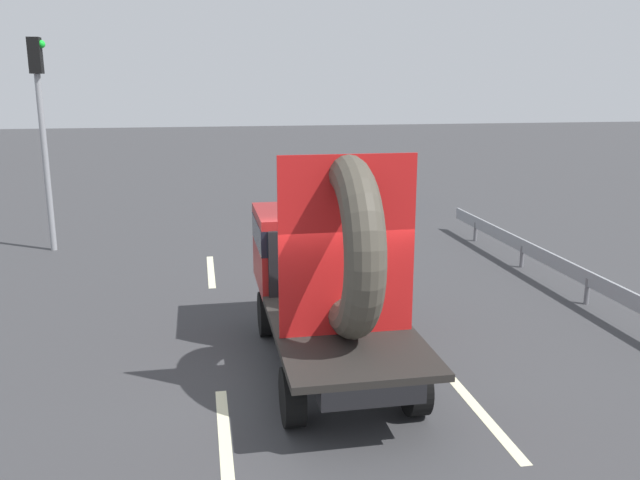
# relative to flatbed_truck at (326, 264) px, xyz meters

# --- Properties ---
(ground_plane) EXTENTS (120.00, 120.00, 0.00)m
(ground_plane) POSITION_rel_flatbed_truck_xyz_m (-0.22, -0.75, -1.62)
(ground_plane) COLOR #38383A
(flatbed_truck) EXTENTS (2.02, 5.20, 3.55)m
(flatbed_truck) POSITION_rel_flatbed_truck_xyz_m (0.00, 0.00, 0.00)
(flatbed_truck) COLOR black
(flatbed_truck) RESTS_ON ground_plane
(distant_sedan) EXTENTS (1.76, 4.11, 1.34)m
(distant_sedan) POSITION_rel_flatbed_truck_xyz_m (3.53, 13.58, -0.90)
(distant_sedan) COLOR black
(distant_sedan) RESTS_ON ground_plane
(traffic_light) EXTENTS (0.42, 0.36, 5.58)m
(traffic_light) POSITION_rel_flatbed_truck_xyz_m (-5.93, 8.42, 2.03)
(traffic_light) COLOR gray
(traffic_light) RESTS_ON ground_plane
(guardrail) EXTENTS (0.10, 11.28, 0.71)m
(guardrail) POSITION_rel_flatbed_truck_xyz_m (5.82, 3.08, -1.10)
(guardrail) COLOR gray
(guardrail) RESTS_ON ground_plane
(lane_dash_left_near) EXTENTS (0.16, 2.84, 0.01)m
(lane_dash_left_near) POSITION_rel_flatbed_truck_xyz_m (-1.77, -2.36, -1.62)
(lane_dash_left_near) COLOR beige
(lane_dash_left_near) RESTS_ON ground_plane
(lane_dash_left_far) EXTENTS (0.16, 2.77, 0.01)m
(lane_dash_left_far) POSITION_rel_flatbed_truck_xyz_m (-1.77, 5.53, -1.62)
(lane_dash_left_far) COLOR beige
(lane_dash_left_far) RESTS_ON ground_plane
(lane_dash_right_near) EXTENTS (0.16, 2.49, 0.01)m
(lane_dash_right_near) POSITION_rel_flatbed_truck_xyz_m (1.77, -2.34, -1.62)
(lane_dash_right_near) COLOR beige
(lane_dash_right_near) RESTS_ON ground_plane
(lane_dash_right_far) EXTENTS (0.16, 2.61, 0.01)m
(lane_dash_right_far) POSITION_rel_flatbed_truck_xyz_m (1.77, 5.03, -1.62)
(lane_dash_right_far) COLOR beige
(lane_dash_right_far) RESTS_ON ground_plane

